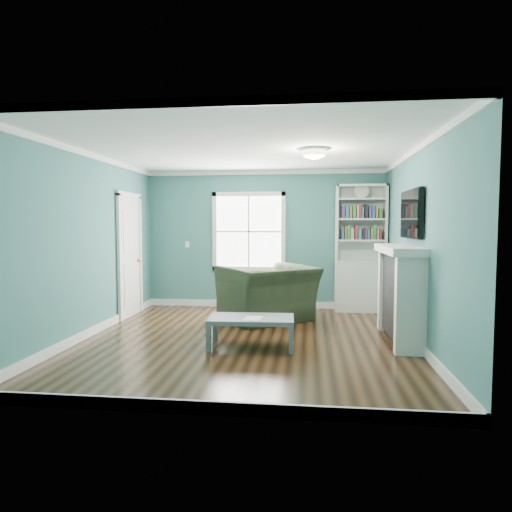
# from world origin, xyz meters

# --- Properties ---
(floor) EXTENTS (5.00, 5.00, 0.00)m
(floor) POSITION_xyz_m (0.00, 0.00, 0.00)
(floor) COLOR black
(floor) RESTS_ON ground
(room_walls) EXTENTS (5.00, 5.00, 5.00)m
(room_walls) POSITION_xyz_m (0.00, 0.00, 1.58)
(room_walls) COLOR #3E7878
(room_walls) RESTS_ON ground
(trim) EXTENTS (4.50, 5.00, 2.60)m
(trim) POSITION_xyz_m (0.00, 0.00, 1.24)
(trim) COLOR white
(trim) RESTS_ON ground
(window) EXTENTS (1.40, 0.06, 1.50)m
(window) POSITION_xyz_m (-0.30, 2.49, 1.45)
(window) COLOR white
(window) RESTS_ON room_walls
(bookshelf) EXTENTS (0.90, 0.35, 2.31)m
(bookshelf) POSITION_xyz_m (1.77, 2.30, 0.92)
(bookshelf) COLOR silver
(bookshelf) RESTS_ON ground
(fireplace) EXTENTS (0.44, 1.58, 1.30)m
(fireplace) POSITION_xyz_m (2.08, 0.20, 0.64)
(fireplace) COLOR black
(fireplace) RESTS_ON ground
(tv) EXTENTS (0.06, 1.10, 0.65)m
(tv) POSITION_xyz_m (2.20, 0.20, 1.72)
(tv) COLOR black
(tv) RESTS_ON fireplace
(door) EXTENTS (0.12, 0.98, 2.17)m
(door) POSITION_xyz_m (-2.22, 1.40, 1.07)
(door) COLOR silver
(door) RESTS_ON ground
(ceiling_fixture) EXTENTS (0.38, 0.38, 0.15)m
(ceiling_fixture) POSITION_xyz_m (0.90, 0.10, 2.55)
(ceiling_fixture) COLOR white
(ceiling_fixture) RESTS_ON room_walls
(light_switch) EXTENTS (0.08, 0.01, 0.12)m
(light_switch) POSITION_xyz_m (-1.50, 2.48, 1.20)
(light_switch) COLOR white
(light_switch) RESTS_ON room_walls
(recliner) EXTENTS (1.65, 1.56, 1.21)m
(recliner) POSITION_xyz_m (0.18, 1.29, 0.61)
(recliner) COLOR #202E1D
(recliner) RESTS_ON ground
(coffee_table) EXTENTS (1.11, 0.64, 0.40)m
(coffee_table) POSITION_xyz_m (0.11, -0.36, 0.34)
(coffee_table) COLOR #555C66
(coffee_table) RESTS_ON ground
(paper_sheet) EXTENTS (0.24, 0.30, 0.00)m
(paper_sheet) POSITION_xyz_m (0.14, -0.44, 0.40)
(paper_sheet) COLOR white
(paper_sheet) RESTS_ON coffee_table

